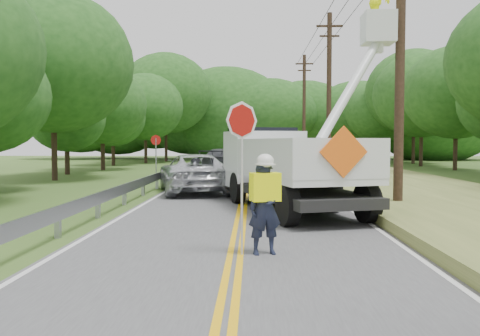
{
  "coord_description": "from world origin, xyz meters",
  "views": [
    {
      "loc": [
        0.33,
        -7.36,
        2.2
      ],
      "look_at": [
        0.0,
        6.0,
        1.5
      ],
      "focal_mm": 38.05,
      "sensor_mm": 36.0,
      "label": 1
    }
  ],
  "objects": [
    {
      "name": "treeline_horizon",
      "position": [
        0.98,
        56.03,
        5.5
      ],
      "size": [
        57.46,
        14.93,
        12.08
      ],
      "color": "#1E4918",
      "rests_on": "ground"
    },
    {
      "name": "tall_grass_verge",
      "position": [
        7.1,
        14.0,
        0.15
      ],
      "size": [
        7.0,
        96.0,
        0.3
      ],
      "primitive_type": "cube",
      "color": "#596531",
      "rests_on": "ground"
    },
    {
      "name": "road",
      "position": [
        0.0,
        14.0,
        0.01
      ],
      "size": [
        7.2,
        96.0,
        0.03
      ],
      "color": "#4C4C4E",
      "rests_on": "ground"
    },
    {
      "name": "guardrail",
      "position": [
        -4.02,
        14.91,
        0.55
      ],
      "size": [
        0.18,
        48.0,
        0.77
      ],
      "color": "#91949A",
      "rests_on": "ground"
    },
    {
      "name": "treeline_left",
      "position": [
        -10.4,
        31.06,
        5.97
      ],
      "size": [
        11.16,
        53.64,
        11.91
      ],
      "color": "#332319",
      "rests_on": "ground"
    },
    {
      "name": "suv_darkgrey",
      "position": [
        -1.34,
        24.29,
        0.89
      ],
      "size": [
        3.2,
        6.25,
        1.74
      ],
      "primitive_type": "imported",
      "rotation": [
        0.0,
        0.0,
        3.01
      ],
      "color": "#383B40",
      "rests_on": "road"
    },
    {
      "name": "ground",
      "position": [
        0.0,
        0.0,
        0.0
      ],
      "size": [
        140.0,
        140.0,
        0.0
      ],
      "primitive_type": "plane",
      "color": "#3A5322",
      "rests_on": "ground"
    },
    {
      "name": "bucket_truck",
      "position": [
        1.41,
        9.71,
        1.66
      ],
      "size": [
        5.56,
        8.13,
        7.43
      ],
      "color": "black",
      "rests_on": "road"
    },
    {
      "name": "suv_silver",
      "position": [
        -2.16,
        14.34,
        0.84
      ],
      "size": [
        3.98,
        6.37,
        1.64
      ],
      "primitive_type": "imported",
      "rotation": [
        0.0,
        0.0,
        3.37
      ],
      "color": "silver",
      "rests_on": "road"
    },
    {
      "name": "flagger",
      "position": [
        0.56,
        2.38,
        1.07
      ],
      "size": [
        1.11,
        0.6,
        2.94
      ],
      "color": "#191E33",
      "rests_on": "road"
    },
    {
      "name": "utility_poles",
      "position": [
        5.0,
        17.02,
        5.27
      ],
      "size": [
        1.6,
        43.3,
        10.0
      ],
      "color": "black",
      "rests_on": "ground"
    },
    {
      "name": "stop_sign_permanent",
      "position": [
        -4.63,
        18.58,
        1.68
      ],
      "size": [
        0.51,
        0.22,
        2.54
      ],
      "color": "#91949A",
      "rests_on": "ground"
    }
  ]
}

